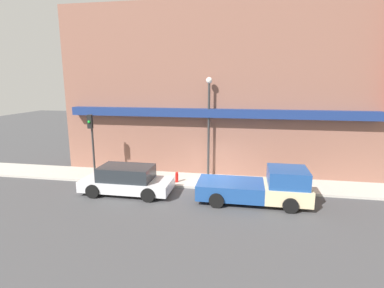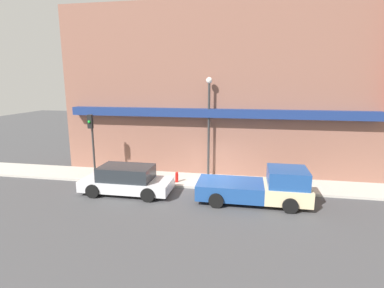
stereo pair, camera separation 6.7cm
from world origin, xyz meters
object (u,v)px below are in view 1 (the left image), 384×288
at_px(pickup_truck, 261,187).
at_px(parked_car, 127,180).
at_px(fire_hydrant, 177,177).
at_px(street_lamp, 209,116).
at_px(traffic_light, 92,135).

distance_m(pickup_truck, parked_car, 6.93).
distance_m(parked_car, fire_hydrant, 2.97).
bearing_deg(street_lamp, parked_car, -139.93).
height_order(pickup_truck, fire_hydrant, pickup_truck).
relative_size(fire_hydrant, street_lamp, 0.10).
height_order(fire_hydrant, traffic_light, traffic_light).
height_order(pickup_truck, street_lamp, street_lamp).
bearing_deg(pickup_truck, street_lamp, 130.72).
bearing_deg(traffic_light, fire_hydrant, 0.30).
xyz_separation_m(fire_hydrant, street_lamp, (1.65, 1.44, 3.38)).
xyz_separation_m(fire_hydrant, traffic_light, (-5.14, -0.03, 2.32)).
bearing_deg(pickup_truck, fire_hydrant, 156.58).
relative_size(pickup_truck, fire_hydrant, 8.83).
bearing_deg(street_lamp, fire_hydrant, -138.95).
bearing_deg(traffic_light, parked_car, -32.90).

